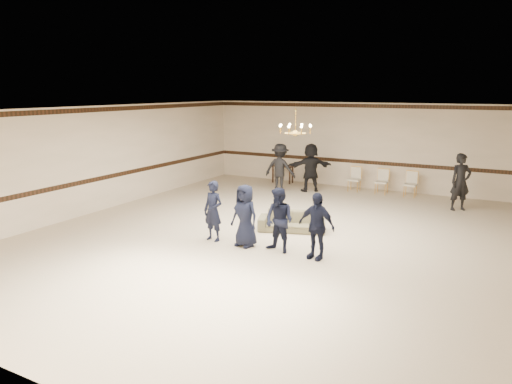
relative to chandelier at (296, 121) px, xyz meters
The scene contains 16 objects.
room 1.62m from the chandelier, 90.00° to the right, with size 12.01×14.01×3.21m.
chair_rail 6.27m from the chandelier, 90.00° to the left, with size 12.00×0.02×0.14m, color black.
crown_molding 5.99m from the chandelier, 90.00° to the left, with size 12.00×0.02×0.14m, color black.
chandelier is the anchor object (origin of this frame).
boy_a 3.20m from the chandelier, 122.10° to the right, with size 0.55×0.36×1.50m, color black.
boy_b 2.96m from the chandelier, 100.44° to the right, with size 0.73×0.48×1.50m, color black.
boy_c 2.99m from the chandelier, 75.50° to the right, with size 0.73×0.57×1.50m, color black.
boy_d 3.27m from the chandelier, 54.94° to the right, with size 0.88×0.37×1.50m, color black.
settee 2.65m from the chandelier, 73.86° to the right, with size 1.75×0.68×0.51m, color #686545.
adult_left 4.83m from the chandelier, 120.42° to the left, with size 1.15×0.66×1.77m, color black.
adult_mid 5.09m from the chandelier, 106.47° to the left, with size 1.64×0.52×1.77m, color black.
adult_right 5.91m from the chandelier, 47.37° to the left, with size 0.65×0.42×1.77m, color black.
banquet_chair_left 5.82m from the chandelier, 89.03° to the left, with size 0.43×0.43×0.88m, color beige, non-canonical shape.
banquet_chair_mid 5.92m from the chandelier, 78.35° to the left, with size 0.43×0.43×0.88m, color beige, non-canonical shape.
banquet_chair_right 6.18m from the chandelier, 68.43° to the left, with size 0.43×0.43×0.88m, color beige, non-canonical shape.
console_table 6.70m from the chandelier, 117.94° to the left, with size 0.84×0.35×0.70m, color black.
Camera 1 is at (4.97, -10.41, 3.68)m, focal length 33.09 mm.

